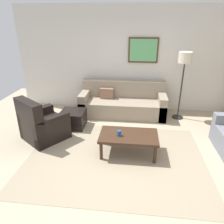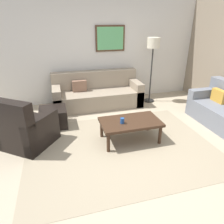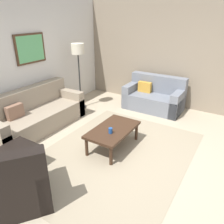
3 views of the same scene
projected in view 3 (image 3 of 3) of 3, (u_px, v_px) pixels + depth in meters
The scene contains 12 objects.
ground_plane at pixel (115, 156), 4.06m from camera, with size 8.00×8.00×0.00m, color tan.
rear_partition at pixel (11, 64), 4.73m from camera, with size 6.00×0.12×2.80m, color silver.
stone_feature_panel at pixel (174, 54), 5.81m from camera, with size 0.12×5.20×2.80m, color gray.
area_rug at pixel (115, 155), 4.06m from camera, with size 3.30×2.48×0.01m, color gray.
couch_main at pixel (34, 115), 4.95m from camera, with size 2.27×0.88×0.88m.
couch_loveseat at pixel (155, 98), 5.97m from camera, with size 0.81×1.51×0.88m.
armchair_leather at pixel (17, 187), 2.90m from camera, with size 1.12×1.12×0.95m.
ottoman at pixel (18, 158), 3.65m from camera, with size 0.56×0.56×0.40m, color black.
coffee_table at pixel (113, 131), 4.18m from camera, with size 1.10×0.64×0.41m.
cup at pixel (110, 131), 3.98m from camera, with size 0.07×0.07×0.10m, color #1E478C.
lamp_standing at pixel (78, 56), 5.57m from camera, with size 0.32×0.32×1.71m.
framed_artwork at pixel (30, 49), 4.96m from camera, with size 0.78×0.04×0.65m.
Camera 3 is at (-2.89, -1.74, 2.40)m, focal length 35.46 mm.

